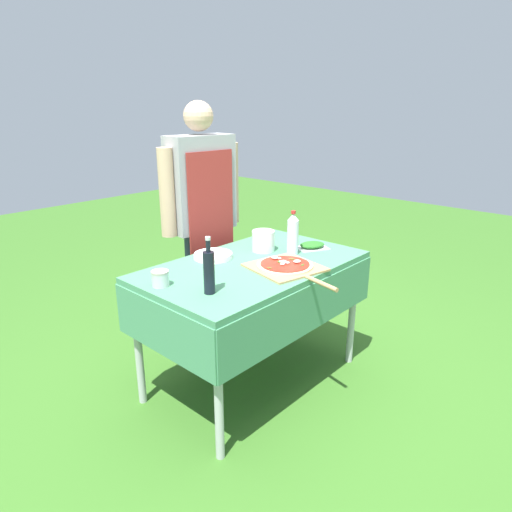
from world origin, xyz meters
The scene contains 10 objects.
ground_plane centered at (0.00, 0.00, 0.00)m, with size 12.00×12.00×0.00m, color #386B23.
prep_table centered at (0.00, 0.00, 0.70)m, with size 1.34×0.80×0.79m.
person_cook centered at (0.16, 0.63, 1.00)m, with size 0.64×0.24×1.70m.
pizza_on_peel centered at (0.06, -0.20, 0.80)m, with size 0.43×0.62×0.05m.
oil_bottle centered at (-0.46, -0.14, 0.90)m, with size 0.06×0.06×0.29m.
water_bottle centered at (0.30, -0.06, 0.92)m, with size 0.07×0.07×0.27m.
herb_container centered at (0.47, -0.08, 0.81)m, with size 0.23×0.21×0.04m.
mixing_tub centered at (0.22, 0.12, 0.85)m, with size 0.14×0.14×0.13m, color silver.
plate_stack centered at (-0.09, 0.25, 0.80)m, with size 0.24×0.24×0.03m.
sauce_jar centered at (-0.57, 0.12, 0.82)m, with size 0.09×0.09×0.08m.
Camera 1 is at (-1.84, -1.70, 1.68)m, focal length 32.00 mm.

